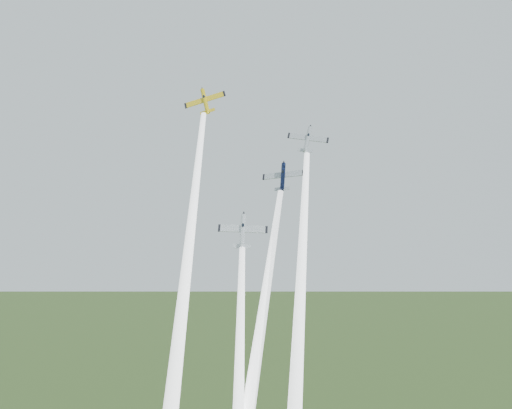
% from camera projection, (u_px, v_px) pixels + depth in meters
% --- Properties ---
extents(plane_yellow, '(9.78, 5.97, 8.99)m').
position_uv_depth(plane_yellow, '(205.00, 101.00, 115.26)').
color(plane_yellow, gold).
extents(smoke_trail_yellow, '(8.30, 37.91, 57.05)m').
position_uv_depth(smoke_trail_yellow, '(185.00, 279.00, 94.09)').
color(smoke_trail_yellow, white).
extents(plane_navy, '(7.76, 5.26, 7.34)m').
position_uv_depth(plane_navy, '(283.00, 177.00, 110.46)').
color(plane_navy, '#0B1433').
extents(smoke_trail_navy, '(3.75, 32.43, 48.30)m').
position_uv_depth(smoke_trail_navy, '(258.00, 346.00, 92.86)').
color(smoke_trail_navy, white).
extents(plane_silver_right, '(7.64, 5.17, 7.37)m').
position_uv_depth(plane_silver_right, '(308.00, 139.00, 108.12)').
color(plane_silver_right, '#A4ACB2').
extents(smoke_trail_silver_right, '(4.76, 35.82, 53.55)m').
position_uv_depth(smoke_trail_silver_right, '(299.00, 327.00, 88.35)').
color(smoke_trail_silver_right, white).
extents(plane_silver_low, '(8.72, 6.92, 7.64)m').
position_uv_depth(plane_silver_low, '(243.00, 231.00, 102.82)').
color(plane_silver_low, '#B0B9BF').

